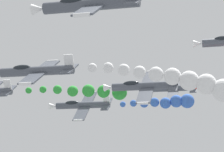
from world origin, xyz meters
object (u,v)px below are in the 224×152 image
airplane_left_inner (35,71)px  airplane_left_outer (143,86)px  airplane_trailing (170,88)px  airplane_right_outer (89,5)px  airplane_right_inner (82,105)px

airplane_left_inner → airplane_left_outer: (12.88, -10.45, -0.08)m
airplane_trailing → airplane_right_outer: bearing=178.3°
airplane_left_inner → airplane_right_inner: airplane_left_inner is taller
airplane_left_inner → airplane_trailing: 37.63m
airplane_right_inner → airplane_left_outer: bearing=-131.2°
airplane_left_inner → airplane_trailing: airplane_trailing is taller
airplane_left_outer → airplane_trailing: airplane_trailing is taller
airplane_left_inner → airplane_right_inner: bearing=4.0°
airplane_left_inner → airplane_right_outer: (-11.68, -9.97, 3.36)m
airplane_right_outer → airplane_trailing: size_ratio=1.00×
airplane_trailing → airplane_right_inner: bearing=133.5°
airplane_right_outer → airplane_trailing: (47.41, -1.38, -0.11)m
airplane_left_outer → airplane_right_outer: airplane_right_outer is taller
airplane_right_inner → airplane_left_outer: size_ratio=1.00×
airplane_right_inner → airplane_trailing: size_ratio=1.00×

